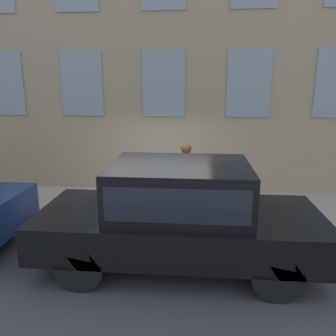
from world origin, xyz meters
name	(u,v)px	position (x,y,z in m)	size (l,w,h in m)	color
ground_plane	(154,228)	(0.00, 0.00, 0.00)	(80.00, 80.00, 0.00)	#47474C
sidewalk	(160,206)	(1.18, 0.00, 0.08)	(2.35, 60.00, 0.16)	#A8A093
building_facade	(164,43)	(2.50, 0.00, 4.25)	(0.33, 40.00, 8.50)	tan
fire_hydrant	(150,195)	(0.57, 0.17, 0.59)	(0.36, 0.47, 0.83)	red
person	(186,169)	(0.98, -0.68, 1.15)	(0.40, 0.26, 1.65)	#232328
parked_car_black_near	(179,211)	(-1.49, -0.65, 1.03)	(2.03, 4.91, 1.88)	black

